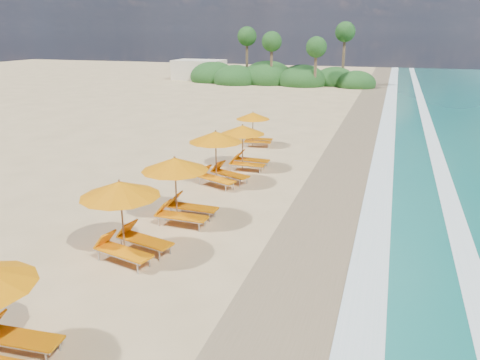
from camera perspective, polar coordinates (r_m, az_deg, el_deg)
The scene contains 10 objects.
ground at distance 19.78m, azimuth 0.00°, elevation -3.31°, with size 160.00×160.00×0.00m, color tan.
wet_sand at distance 19.01m, azimuth 11.57°, elevation -4.58°, with size 4.00×160.00×0.01m, color #8A7052.
surf_foam at distance 18.95m, azimuth 19.73°, elevation -5.32°, with size 4.00×160.00×0.01m.
station_1 at distance 15.55m, azimuth -13.67°, elevation -4.08°, with size 3.23×3.11×2.63m.
station_2 at distance 18.05m, azimuth -7.27°, elevation -0.63°, with size 2.83×2.62×2.62m.
station_3 at distance 22.36m, azimuth -2.57°, elevation 3.16°, with size 3.40×3.35×2.63m.
station_4 at distance 24.89m, azimuth 0.72°, elevation 4.42°, with size 2.60×2.40×2.41m.
station_5 at distance 29.98m, azimuth 1.89°, elevation 6.52°, with size 2.58×2.45×2.20m.
treeline at distance 65.25m, azimuth 4.20°, elevation 12.47°, with size 25.80×8.80×9.74m.
beach_building at distance 71.38m, azimuth -4.98°, elevation 13.24°, with size 7.00×5.00×2.80m, color beige.
Camera 1 is at (5.72, -17.53, 7.17)m, focal length 35.02 mm.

